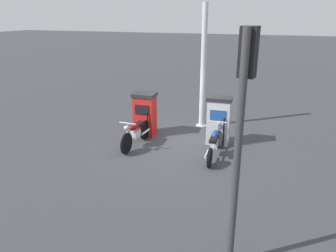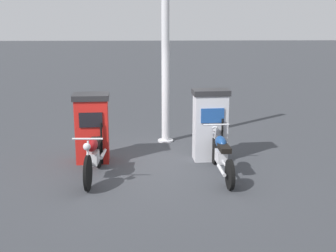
# 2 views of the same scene
# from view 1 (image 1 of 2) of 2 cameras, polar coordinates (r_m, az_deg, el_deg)

# --- Properties ---
(ground_plane) EXTENTS (120.00, 120.00, 0.00)m
(ground_plane) POSITION_cam_1_polar(r_m,az_deg,el_deg) (10.79, 1.32, -3.20)
(ground_plane) COLOR #383A3F
(fuel_pump_near) EXTENTS (0.68, 0.81, 1.52)m
(fuel_pump_near) POSITION_cam_1_polar(r_m,az_deg,el_deg) (11.42, -4.10, 2.16)
(fuel_pump_near) COLOR red
(fuel_pump_near) RESTS_ON ground
(fuel_pump_far) EXTENTS (0.55, 0.82, 1.60)m
(fuel_pump_far) POSITION_cam_1_polar(r_m,az_deg,el_deg) (10.67, 8.90, 0.96)
(fuel_pump_far) COLOR silver
(fuel_pump_far) RESTS_ON ground
(motorcycle_near_pump) EXTENTS (1.99, 0.56, 0.98)m
(motorcycle_near_pump) POSITION_cam_1_polar(r_m,az_deg,el_deg) (10.48, -5.72, -1.12)
(motorcycle_near_pump) COLOR black
(motorcycle_near_pump) RESTS_ON ground
(motorcycle_far_pump) EXTENTS (2.08, 0.56, 0.92)m
(motorcycle_far_pump) POSITION_cam_1_polar(r_m,az_deg,el_deg) (9.85, 8.21, -2.90)
(motorcycle_far_pump) COLOR black
(motorcycle_far_pump) RESTS_ON ground
(roadside_traffic_light) EXTENTS (0.39, 0.27, 3.97)m
(roadside_traffic_light) POSITION_cam_1_polar(r_m,az_deg,el_deg) (4.93, 12.91, 1.88)
(roadside_traffic_light) COLOR #38383A
(roadside_traffic_light) RESTS_ON ground
(canopy_support_pole) EXTENTS (0.40, 0.40, 4.49)m
(canopy_support_pole) POSITION_cam_1_polar(r_m,az_deg,el_deg) (12.02, 6.24, 9.80)
(canopy_support_pole) COLOR silver
(canopy_support_pole) RESTS_ON ground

